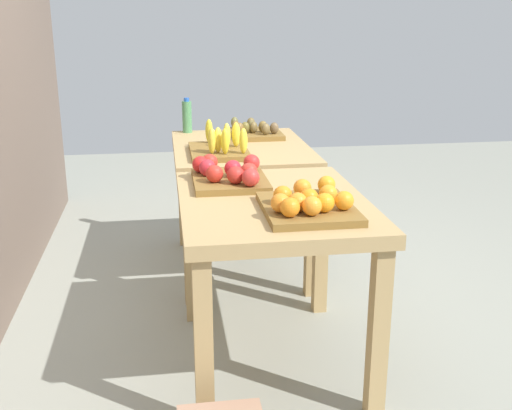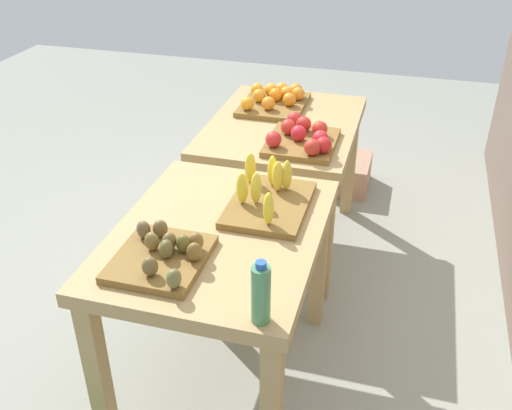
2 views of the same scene
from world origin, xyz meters
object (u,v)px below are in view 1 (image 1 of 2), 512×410
at_px(orange_bin, 308,203).
at_px(watermelon_pile, 260,203).
at_px(display_table_right, 241,164).
at_px(apple_bin, 229,175).
at_px(water_bottle, 187,116).
at_px(banana_crate, 221,147).
at_px(display_table_left, 273,224).
at_px(kiwi_bin, 254,131).

bearing_deg(orange_bin, watermelon_pile, -3.85).
height_order(display_table_right, apple_bin, apple_bin).
bearing_deg(watermelon_pile, water_bottle, 129.44).
distance_m(banana_crate, water_bottle, 0.71).
relative_size(display_table_right, watermelon_pile, 1.76).
bearing_deg(banana_crate, apple_bin, 178.14).
bearing_deg(display_table_left, apple_bin, 31.13).
bearing_deg(display_table_left, banana_crate, 9.04).
distance_m(orange_bin, water_bottle, 1.84).
distance_m(orange_bin, watermelon_pile, 2.37).
distance_m(kiwi_bin, water_bottle, 0.47).
distance_m(display_table_left, orange_bin, 0.29).
distance_m(display_table_left, water_bottle, 1.62).
bearing_deg(orange_bin, kiwi_bin, -0.48).
bearing_deg(apple_bin, display_table_left, -148.87).
bearing_deg(water_bottle, banana_crate, -167.18).
relative_size(display_table_left, apple_bin, 2.48).
bearing_deg(kiwi_bin, orange_bin, 179.52).
xyz_separation_m(display_table_left, kiwi_bin, (1.38, -0.12, 0.15)).
relative_size(banana_crate, water_bottle, 1.93).
height_order(banana_crate, watermelon_pile, banana_crate).
bearing_deg(kiwi_bin, display_table_right, 155.03).
relative_size(orange_bin, banana_crate, 1.00).
distance_m(apple_bin, water_bottle, 1.32).
bearing_deg(apple_bin, kiwi_bin, -14.25).
relative_size(display_table_right, banana_crate, 2.36).
relative_size(apple_bin, kiwi_bin, 1.14).
height_order(display_table_right, watermelon_pile, display_table_right).
height_order(display_table_left, kiwi_bin, kiwi_bin).
bearing_deg(kiwi_bin, display_table_left, 175.06).
height_order(banana_crate, kiwi_bin, banana_crate).
xyz_separation_m(display_table_left, water_bottle, (1.58, 0.30, 0.22)).
height_order(display_table_left, orange_bin, orange_bin).
height_order(display_table_left, watermelon_pile, display_table_left).
xyz_separation_m(banana_crate, kiwi_bin, (0.48, -0.26, -0.01)).
xyz_separation_m(display_table_right, apple_bin, (-0.85, 0.16, 0.16)).
height_order(display_table_left, apple_bin, apple_bin).
bearing_deg(display_table_left, watermelon_pile, -7.20).
distance_m(banana_crate, kiwi_bin, 0.55).
height_order(display_table_left, banana_crate, banana_crate).
distance_m(display_table_right, orange_bin, 1.35).
bearing_deg(display_table_right, banana_crate, 148.12).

